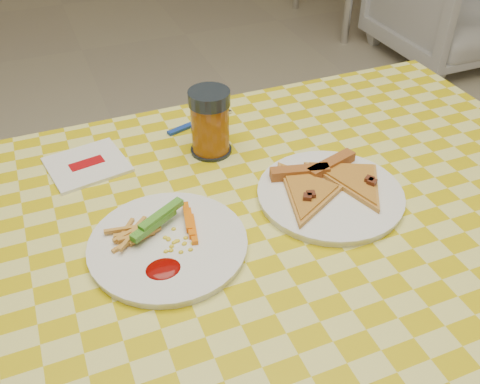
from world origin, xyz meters
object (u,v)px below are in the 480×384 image
at_px(drink_glass, 210,123).
at_px(plate_right, 330,195).
at_px(plate_left, 168,246).
at_px(table, 257,258).

bearing_deg(drink_glass, plate_right, -56.85).
distance_m(plate_left, plate_right, 0.30).
bearing_deg(table, drink_glass, 89.14).
distance_m(table, drink_glass, 0.28).
xyz_separation_m(table, plate_left, (-0.15, 0.00, 0.08)).
height_order(plate_left, drink_glass, drink_glass).
height_order(plate_right, drink_glass, drink_glass).
bearing_deg(drink_glass, plate_left, -123.59).
bearing_deg(table, plate_right, 7.77).
relative_size(plate_left, plate_right, 0.98).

